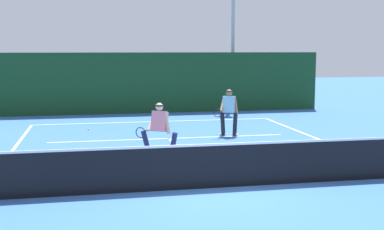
# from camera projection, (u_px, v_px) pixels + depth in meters

# --- Properties ---
(ground_plane) EXTENTS (80.00, 80.00, 0.00)m
(ground_plane) POSITION_uv_depth(u_px,v_px,m) (213.00, 188.00, 11.19)
(ground_plane) COLOR #386AB7
(court_line_baseline_far) EXTENTS (9.95, 0.10, 0.01)m
(court_line_baseline_far) POSITION_uv_depth(u_px,v_px,m) (154.00, 122.00, 21.39)
(court_line_baseline_far) COLOR white
(court_line_baseline_far) RESTS_ON ground_plane
(court_line_service) EXTENTS (8.11, 0.10, 0.01)m
(court_line_service) POSITION_uv_depth(u_px,v_px,m) (169.00, 138.00, 17.37)
(court_line_service) COLOR white
(court_line_service) RESTS_ON ground_plane
(court_line_centre) EXTENTS (0.10, 6.40, 0.01)m
(court_line_centre) POSITION_uv_depth(u_px,v_px,m) (186.00, 158.00, 14.29)
(court_line_centre) COLOR white
(court_line_centre) RESTS_ON ground_plane
(tennis_net) EXTENTS (10.90, 0.09, 1.10)m
(tennis_net) POSITION_uv_depth(u_px,v_px,m) (213.00, 165.00, 11.12)
(tennis_net) COLOR #1E4723
(tennis_net) RESTS_ON ground_plane
(player_near) EXTENTS (1.18, 0.81, 1.60)m
(player_near) POSITION_uv_depth(u_px,v_px,m) (159.00, 129.00, 13.91)
(player_near) COLOR #1E234C
(player_near) RESTS_ON ground_plane
(player_far) EXTENTS (1.00, 0.85, 1.65)m
(player_far) POSITION_uv_depth(u_px,v_px,m) (229.00, 110.00, 17.85)
(player_far) COLOR black
(player_far) RESTS_ON ground_plane
(tennis_ball) EXTENTS (0.07, 0.07, 0.07)m
(tennis_ball) POSITION_uv_depth(u_px,v_px,m) (88.00, 129.00, 19.16)
(tennis_ball) COLOR #D1E033
(tennis_ball) RESTS_ON ground_plane
(back_fence_windscreen) EXTENTS (17.28, 0.12, 2.89)m
(back_fence_windscreen) POSITION_uv_depth(u_px,v_px,m) (146.00, 83.00, 24.08)
(back_fence_windscreen) COLOR #163D1E
(back_fence_windscreen) RESTS_ON ground_plane
(light_pole) EXTENTS (0.55, 0.44, 8.21)m
(light_pole) POSITION_uv_depth(u_px,v_px,m) (233.00, 11.00, 25.57)
(light_pole) COLOR #9EA39E
(light_pole) RESTS_ON ground_plane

